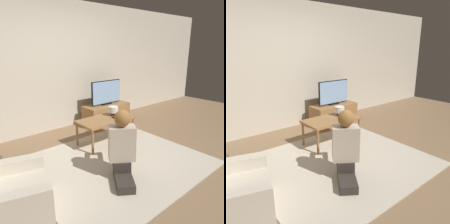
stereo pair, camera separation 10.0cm
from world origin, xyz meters
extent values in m
plane|color=#896B4C|center=(0.00, 0.00, 0.00)|extent=(10.00, 10.00, 0.00)
cube|color=beige|center=(0.00, 1.93, 1.30)|extent=(10.00, 0.06, 2.60)
cube|color=beige|center=(0.00, 0.00, 0.01)|extent=(2.51, 2.20, 0.02)
cube|color=olive|center=(1.02, 1.48, 0.22)|extent=(1.05, 0.46, 0.45)
cube|color=black|center=(1.02, 1.48, 0.47)|extent=(0.26, 0.08, 0.04)
cube|color=black|center=(1.02, 1.49, 0.73)|extent=(0.78, 0.03, 0.51)
cube|color=#8CB2E0|center=(1.02, 1.48, 0.73)|extent=(0.75, 0.04, 0.48)
cube|color=olive|center=(0.32, 0.65, 0.45)|extent=(1.00, 0.54, 0.04)
cylinder|color=olive|center=(-0.14, 0.42, 0.22)|extent=(0.04, 0.04, 0.43)
cylinder|color=olive|center=(0.78, 0.42, 0.22)|extent=(0.04, 0.04, 0.43)
cylinder|color=olive|center=(-0.14, 0.88, 0.22)|extent=(0.04, 0.04, 0.43)
cylinder|color=olive|center=(0.78, 0.88, 0.22)|extent=(0.04, 0.04, 0.43)
cube|color=beige|center=(-1.60, -0.20, 0.19)|extent=(0.95, 0.95, 0.38)
cube|color=beige|center=(-1.68, -0.50, 0.26)|extent=(0.77, 0.35, 0.52)
cube|color=beige|center=(-1.51, 0.11, 0.26)|extent=(0.77, 0.35, 0.52)
cube|color=#332D28|center=(-0.31, -0.48, 0.07)|extent=(0.44, 0.51, 0.11)
cube|color=#332D28|center=(-0.21, -0.33, 0.20)|extent=(0.32, 0.32, 0.14)
cube|color=#C1B29E|center=(-0.21, -0.33, 0.50)|extent=(0.39, 0.36, 0.46)
sphere|color=tan|center=(-0.21, -0.33, 0.83)|extent=(0.20, 0.20, 0.20)
sphere|color=#9E6B38|center=(-0.22, -0.35, 0.84)|extent=(0.21, 0.21, 0.21)
cube|color=black|center=(0.00, -0.03, 0.52)|extent=(0.13, 0.11, 0.04)
cylinder|color=#C1B29E|center=(0.02, -0.18, 0.52)|extent=(0.23, 0.29, 0.07)
cylinder|color=#C1B29E|center=(-0.15, -0.07, 0.52)|extent=(0.23, 0.29, 0.07)
cylinder|color=#4C3823|center=(0.55, 0.71, 0.50)|extent=(0.10, 0.10, 0.06)
cylinder|color=silver|center=(0.55, 0.71, 0.58)|extent=(0.18, 0.18, 0.11)
cube|color=black|center=(0.46, 0.54, 0.48)|extent=(0.04, 0.15, 0.02)
camera|label=1|loc=(-2.00, -2.21, 1.69)|focal=35.00mm
camera|label=2|loc=(-1.92, -2.27, 1.69)|focal=35.00mm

